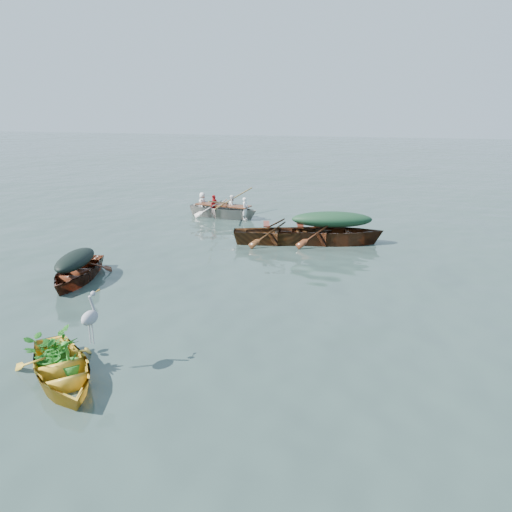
% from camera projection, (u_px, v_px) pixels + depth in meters
% --- Properties ---
extents(ground, '(140.00, 140.00, 0.00)m').
position_uv_depth(ground, '(211.00, 302.00, 11.78)').
color(ground, '#2C3E39').
rests_on(ground, ground).
extents(yellow_dinghy, '(3.13, 3.05, 0.82)m').
position_uv_depth(yellow_dinghy, '(63.00, 381.00, 8.39)').
color(yellow_dinghy, gold).
rests_on(yellow_dinghy, ground).
extents(dark_covered_boat, '(2.05, 3.71, 0.87)m').
position_uv_depth(dark_covered_boat, '(77.00, 281.00, 13.22)').
color(dark_covered_boat, '#572014').
rests_on(dark_covered_boat, ground).
extents(green_tarp_boat, '(5.07, 2.62, 1.16)m').
position_uv_depth(green_tarp_boat, '(331.00, 244.00, 16.82)').
color(green_tarp_boat, '#522813').
rests_on(green_tarp_boat, ground).
extents(open_wooden_boat, '(4.83, 2.64, 1.09)m').
position_uv_depth(open_wooden_boat, '(283.00, 243.00, 16.88)').
color(open_wooden_boat, '#4F2D13').
rests_on(open_wooden_boat, ground).
extents(rowed_boat, '(4.42, 1.97, 1.02)m').
position_uv_depth(rowed_boat, '(224.00, 217.00, 20.85)').
color(rowed_boat, beige).
rests_on(rowed_boat, ground).
extents(dark_tarp_cover, '(1.13, 2.04, 0.40)m').
position_uv_depth(dark_tarp_cover, '(75.00, 258.00, 13.04)').
color(dark_tarp_cover, black).
rests_on(dark_tarp_cover, dark_covered_boat).
extents(green_tarp_cover, '(2.79, 1.44, 0.52)m').
position_uv_depth(green_tarp_cover, '(332.00, 219.00, 16.57)').
color(green_tarp_cover, '#15351C').
rests_on(green_tarp_cover, green_tarp_boat).
extents(thwart_benches, '(2.45, 1.46, 0.04)m').
position_uv_depth(thwart_benches, '(283.00, 227.00, 16.72)').
color(thwart_benches, '#551E13').
rests_on(thwart_benches, open_wooden_boat).
extents(heron, '(0.48, 0.48, 0.92)m').
position_uv_depth(heron, '(91.00, 326.00, 8.46)').
color(heron, '#9D9FA6').
rests_on(heron, yellow_dinghy).
extents(dinghy_weeds, '(1.14, 1.13, 0.60)m').
position_uv_depth(dinghy_weeds, '(54.00, 330.00, 8.66)').
color(dinghy_weeds, '#20641A').
rests_on(dinghy_weeds, yellow_dinghy).
extents(rowers, '(3.14, 1.63, 0.76)m').
position_uv_depth(rowers, '(223.00, 196.00, 20.59)').
color(rowers, silver).
rests_on(rowers, rowed_boat).
extents(oars, '(1.02, 2.66, 0.06)m').
position_uv_depth(oars, '(223.00, 205.00, 20.69)').
color(oars, olive).
rests_on(oars, rowed_boat).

